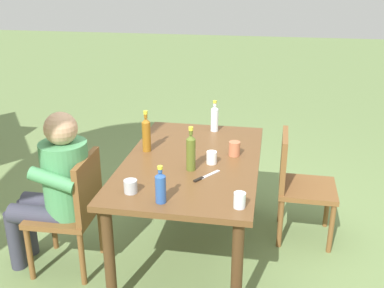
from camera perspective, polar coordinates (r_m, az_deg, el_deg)
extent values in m
plane|color=#6B844C|center=(3.60, 0.00, -13.18)|extent=(24.00, 24.00, 0.00)
cube|color=brown|center=(3.24, 0.00, -2.31)|extent=(1.56, 0.95, 0.04)
cylinder|color=#4C311A|center=(2.79, 5.70, -15.85)|extent=(0.07, 0.07, 0.72)
cylinder|color=#4C311A|center=(3.99, 7.43, -3.74)|extent=(0.07, 0.07, 0.72)
cylinder|color=#4C311A|center=(2.94, -10.43, -14.00)|extent=(0.07, 0.07, 0.72)
cylinder|color=#4C311A|center=(4.10, -3.74, -2.92)|extent=(0.07, 0.07, 0.72)
cube|color=brown|center=(3.34, -15.94, -8.46)|extent=(0.45, 0.45, 0.04)
cube|color=brown|center=(3.15, -13.03, -5.23)|extent=(0.42, 0.05, 0.42)
cylinder|color=brown|center=(3.67, -17.14, -9.76)|extent=(0.04, 0.04, 0.41)
cylinder|color=brown|center=(3.39, -19.87, -12.94)|extent=(0.04, 0.04, 0.41)
cylinder|color=brown|center=(3.53, -11.46, -10.48)|extent=(0.04, 0.04, 0.41)
cylinder|color=brown|center=(3.24, -13.74, -13.93)|extent=(0.04, 0.04, 0.41)
cube|color=brown|center=(3.66, 14.39, -5.49)|extent=(0.45, 0.45, 0.04)
cube|color=brown|center=(3.56, 11.52, -1.97)|extent=(0.42, 0.05, 0.42)
cylinder|color=brown|center=(3.62, 17.22, -10.20)|extent=(0.04, 0.04, 0.41)
cylinder|color=brown|center=(3.95, 16.75, -7.36)|extent=(0.04, 0.04, 0.41)
cylinder|color=brown|center=(3.59, 11.12, -9.85)|extent=(0.04, 0.04, 0.41)
cylinder|color=brown|center=(3.92, 11.20, -7.01)|extent=(0.04, 0.04, 0.41)
cylinder|color=#4C935B|center=(3.19, -15.63, -4.20)|extent=(0.32, 0.32, 0.52)
sphere|color=tan|center=(3.06, -16.30, 1.89)|extent=(0.22, 0.22, 0.22)
cylinder|color=#383847|center=(3.46, -17.59, -7.15)|extent=(0.14, 0.40, 0.14)
cylinder|color=#383847|center=(3.66, -20.02, -9.86)|extent=(0.11, 0.11, 0.45)
cylinder|color=#4C935B|center=(3.31, -14.40, -1.61)|extent=(0.09, 0.31, 0.16)
cylinder|color=#383847|center=(3.32, -19.00, -8.56)|extent=(0.14, 0.40, 0.14)
cylinder|color=#383847|center=(3.53, -21.46, -11.29)|extent=(0.11, 0.11, 0.45)
cylinder|color=#4C935B|center=(3.00, -17.29, -4.36)|extent=(0.09, 0.31, 0.16)
cylinder|color=white|center=(3.78, 2.87, 3.05)|extent=(0.06, 0.06, 0.19)
cone|color=white|center=(3.75, 2.90, 4.62)|extent=(0.06, 0.06, 0.03)
cylinder|color=white|center=(3.74, 2.91, 5.01)|extent=(0.03, 0.03, 0.03)
cylinder|color=yellow|center=(3.73, 2.92, 5.36)|extent=(0.03, 0.03, 0.02)
cylinder|color=#566623|center=(3.03, -0.14, -1.36)|extent=(0.06, 0.06, 0.22)
cone|color=#566623|center=(2.98, -0.14, 0.89)|extent=(0.06, 0.06, 0.03)
cylinder|color=#566623|center=(2.97, -0.14, 1.45)|extent=(0.03, 0.03, 0.03)
cylinder|color=yellow|center=(2.96, -0.14, 1.96)|extent=(0.03, 0.03, 0.02)
cylinder|color=#996019|center=(3.36, -5.79, 0.93)|extent=(0.06, 0.06, 0.23)
cone|color=#996019|center=(3.32, -5.87, 3.01)|extent=(0.06, 0.06, 0.03)
cylinder|color=#996019|center=(3.31, -5.89, 3.53)|extent=(0.03, 0.03, 0.03)
cylinder|color=yellow|center=(3.30, -5.91, 4.00)|extent=(0.03, 0.03, 0.03)
cylinder|color=#2D56A3|center=(2.63, -3.99, -5.75)|extent=(0.06, 0.06, 0.17)
cone|color=#2D56A3|center=(2.59, -4.05, -3.88)|extent=(0.06, 0.06, 0.02)
cylinder|color=#2D56A3|center=(2.58, -4.06, -3.41)|extent=(0.03, 0.03, 0.02)
cylinder|color=yellow|center=(2.57, -4.07, -2.99)|extent=(0.03, 0.03, 0.02)
cylinder|color=silver|center=(2.60, 6.05, -7.09)|extent=(0.07, 0.07, 0.09)
cylinder|color=white|center=(3.16, 2.50, -1.73)|extent=(0.07, 0.07, 0.09)
cylinder|color=#B2B7BC|center=(2.78, -7.78, -5.34)|extent=(0.08, 0.08, 0.08)
cylinder|color=#BC6B47|center=(3.30, 5.39, -0.60)|extent=(0.08, 0.08, 0.11)
cube|color=silver|center=(3.00, 2.28, -3.89)|extent=(0.16, 0.12, 0.01)
cube|color=black|center=(2.92, 0.83, -4.50)|extent=(0.08, 0.06, 0.01)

